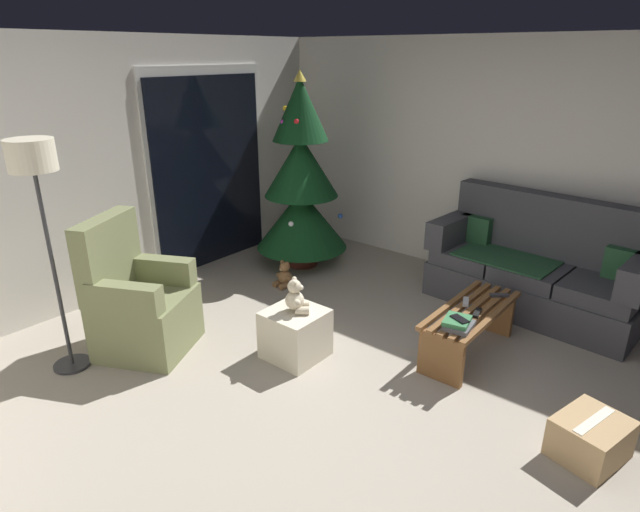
# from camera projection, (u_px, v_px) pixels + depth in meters

# --- Properties ---
(ground_plane) EXTENTS (7.00, 7.00, 0.00)m
(ground_plane) POSITION_uv_depth(u_px,v_px,m) (361.00, 408.00, 3.69)
(ground_plane) COLOR #9E9384
(wall_back) EXTENTS (5.72, 0.12, 2.50)m
(wall_back) POSITION_uv_depth(u_px,v_px,m) (103.00, 172.00, 5.05)
(wall_back) COLOR silver
(wall_back) RESTS_ON ground
(wall_right) EXTENTS (0.12, 6.00, 2.50)m
(wall_right) POSITION_uv_depth(u_px,v_px,m) (528.00, 167.00, 5.31)
(wall_right) COLOR silver
(wall_right) RESTS_ON ground
(patio_door_frame) EXTENTS (1.60, 0.02, 2.20)m
(patio_door_frame) POSITION_uv_depth(u_px,v_px,m) (209.00, 169.00, 5.94)
(patio_door_frame) COLOR silver
(patio_door_frame) RESTS_ON ground
(patio_door_glass) EXTENTS (1.50, 0.02, 2.10)m
(patio_door_glass) POSITION_uv_depth(u_px,v_px,m) (210.00, 173.00, 5.94)
(patio_door_glass) COLOR black
(patio_door_glass) RESTS_ON ground
(couch) EXTENTS (0.93, 1.99, 1.08)m
(couch) POSITION_uv_depth(u_px,v_px,m) (536.00, 270.00, 5.00)
(couch) COLOR #3D3D42
(couch) RESTS_ON ground
(coffee_table) EXTENTS (1.10, 0.40, 0.41)m
(coffee_table) POSITION_uv_depth(u_px,v_px,m) (470.00, 323.00, 4.27)
(coffee_table) COLOR brown
(coffee_table) RESTS_ON ground
(remote_graphite) EXTENTS (0.14, 0.15, 0.02)m
(remote_graphite) POSITION_uv_depth(u_px,v_px,m) (499.00, 295.00, 4.41)
(remote_graphite) COLOR #333338
(remote_graphite) RESTS_ON coffee_table
(remote_silver) EXTENTS (0.16, 0.10, 0.02)m
(remote_silver) POSITION_uv_depth(u_px,v_px,m) (466.00, 302.00, 4.30)
(remote_silver) COLOR #ADADB2
(remote_silver) RESTS_ON coffee_table
(remote_black) EXTENTS (0.16, 0.08, 0.02)m
(remote_black) POSITION_uv_depth(u_px,v_px,m) (477.00, 313.00, 4.12)
(remote_black) COLOR black
(remote_black) RESTS_ON coffee_table
(book_stack) EXTENTS (0.26, 0.24, 0.07)m
(book_stack) POSITION_uv_depth(u_px,v_px,m) (458.00, 323.00, 3.91)
(book_stack) COLOR #4C4C51
(book_stack) RESTS_ON coffee_table
(cell_phone) EXTENTS (0.12, 0.16, 0.01)m
(cell_phone) POSITION_uv_depth(u_px,v_px,m) (460.00, 319.00, 3.90)
(cell_phone) COLOR black
(cell_phone) RESTS_ON book_stack
(christmas_tree) EXTENTS (1.04, 1.04, 2.16)m
(christmas_tree) POSITION_uv_depth(u_px,v_px,m) (301.00, 184.00, 5.85)
(christmas_tree) COLOR #4C1E19
(christmas_tree) RESTS_ON ground
(armchair) EXTENTS (0.92, 0.92, 1.13)m
(armchair) POSITION_uv_depth(u_px,v_px,m) (139.00, 304.00, 4.31)
(armchair) COLOR olive
(armchair) RESTS_ON ground
(floor_lamp) EXTENTS (0.32, 0.32, 1.78)m
(floor_lamp) POSITION_uv_depth(u_px,v_px,m) (36.00, 179.00, 3.64)
(floor_lamp) COLOR #2D2D30
(floor_lamp) RESTS_ON ground
(ottoman) EXTENTS (0.44, 0.44, 0.40)m
(ottoman) POSITION_uv_depth(u_px,v_px,m) (295.00, 334.00, 4.26)
(ottoman) COLOR beige
(ottoman) RESTS_ON ground
(teddy_bear_cream) EXTENTS (0.21, 0.22, 0.29)m
(teddy_bear_cream) POSITION_uv_depth(u_px,v_px,m) (296.00, 298.00, 4.14)
(teddy_bear_cream) COLOR beige
(teddy_bear_cream) RESTS_ON ottoman
(teddy_bear_chestnut_by_tree) EXTENTS (0.20, 0.20, 0.29)m
(teddy_bear_chestnut_by_tree) POSITION_uv_depth(u_px,v_px,m) (284.00, 276.00, 5.57)
(teddy_bear_chestnut_by_tree) COLOR brown
(teddy_bear_chestnut_by_tree) RESTS_ON ground
(cardboard_box_taped_mid_floor) EXTENTS (0.50, 0.45, 0.26)m
(cardboard_box_taped_mid_floor) POSITION_uv_depth(u_px,v_px,m) (590.00, 438.00, 3.21)
(cardboard_box_taped_mid_floor) COLOR tan
(cardboard_box_taped_mid_floor) RESTS_ON ground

